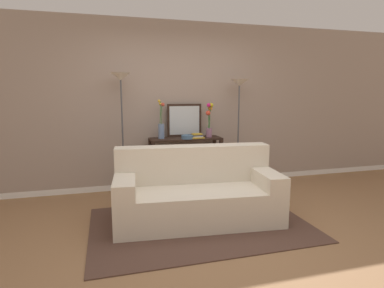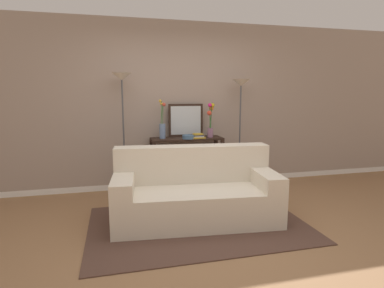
{
  "view_description": "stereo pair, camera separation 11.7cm",
  "coord_description": "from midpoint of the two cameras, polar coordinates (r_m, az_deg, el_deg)",
  "views": [
    {
      "loc": [
        -1.06,
        -3.01,
        1.53
      ],
      "look_at": [
        0.07,
        1.09,
        0.84
      ],
      "focal_mm": 29.47,
      "sensor_mm": 36.0,
      "label": 1
    },
    {
      "loc": [
        -0.95,
        -3.04,
        1.53
      ],
      "look_at": [
        0.07,
        1.09,
        0.84
      ],
      "focal_mm": 29.47,
      "sensor_mm": 36.0,
      "label": 2
    }
  ],
  "objects": [
    {
      "name": "book_stack",
      "position": [
        4.88,
        1.75,
        1.43
      ],
      "size": [
        0.22,
        0.14,
        0.08
      ],
      "color": "gold",
      "rests_on": "console_table"
    },
    {
      "name": "ground_plane",
      "position": [
        3.54,
        4.22,
        -16.63
      ],
      "size": [
        16.0,
        16.0,
        0.02
      ],
      "primitive_type": "cube",
      "color": "#936B47"
    },
    {
      "name": "book_row_under_console",
      "position": [
        5.05,
        -3.49,
        -7.78
      ],
      "size": [
        0.35,
        0.17,
        0.13
      ],
      "color": "slate",
      "rests_on": "ground"
    },
    {
      "name": "console_table",
      "position": [
        4.99,
        -0.29,
        -1.92
      ],
      "size": [
        1.12,
        0.38,
        0.84
      ],
      "color": "black",
      "rests_on": "ground"
    },
    {
      "name": "back_wall",
      "position": [
        5.17,
        -2.69,
        6.89
      ],
      "size": [
        12.0,
        0.15,
        2.65
      ],
      "color": "white",
      "rests_on": "ground"
    },
    {
      "name": "floor_lamp_right",
      "position": [
        5.12,
        9.43,
        7.3
      ],
      "size": [
        0.28,
        0.28,
        1.75
      ],
      "color": "#4C4C51",
      "rests_on": "ground"
    },
    {
      "name": "vase_tall_flowers",
      "position": [
        4.87,
        -4.7,
        3.2
      ],
      "size": [
        0.11,
        0.11,
        0.6
      ],
      "color": "#6B84AD",
      "rests_on": "console_table"
    },
    {
      "name": "couch",
      "position": [
        3.86,
        1.46,
        -9.17
      ],
      "size": [
        2.0,
        1.02,
        0.88
      ],
      "color": "beige",
      "rests_on": "ground"
    },
    {
      "name": "fruit_bowl",
      "position": [
        4.82,
        -0.02,
        1.3
      ],
      "size": [
        0.18,
        0.18,
        0.06
      ],
      "color": "#4C7093",
      "rests_on": "console_table"
    },
    {
      "name": "vase_short_flowers",
      "position": [
        4.99,
        4.04,
        4.31
      ],
      "size": [
        0.13,
        0.12,
        0.54
      ],
      "color": "gray",
      "rests_on": "console_table"
    },
    {
      "name": "area_rug",
      "position": [
        3.82,
        2.01,
        -14.31
      ],
      "size": [
        2.5,
        1.66,
        0.01
      ],
      "color": "#51382D",
      "rests_on": "ground"
    },
    {
      "name": "wall_mirror",
      "position": [
        5.07,
        -0.47,
        4.32
      ],
      "size": [
        0.56,
        0.02,
        0.52
      ],
      "color": "black",
      "rests_on": "console_table"
    },
    {
      "name": "floor_lamp_left",
      "position": [
        4.7,
        -11.78,
        7.74
      ],
      "size": [
        0.28,
        0.28,
        1.82
      ],
      "color": "#4C4C51",
      "rests_on": "ground"
    }
  ]
}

